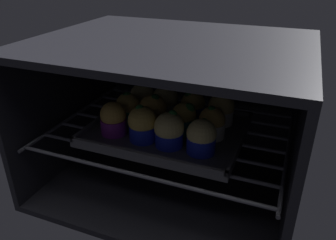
{
  "coord_description": "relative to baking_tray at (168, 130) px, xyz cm",
  "views": [
    {
      "loc": [
        25.74,
        -43.73,
        51.7
      ],
      "look_at": [
        0.0,
        20.45,
        17.35
      ],
      "focal_mm": 35.51,
      "sensor_mm": 36.0,
      "label": 1
    }
  ],
  "objects": [
    {
      "name": "baking_tray",
      "position": [
        0.0,
        0.0,
        0.0
      ],
      "size": [
        34.93,
        27.99,
        2.2
      ],
      "color": "#4C4C51",
      "rests_on": "oven_rack"
    },
    {
      "name": "muffin_row1_col3",
      "position": [
        10.44,
        -0.07,
        3.84
      ],
      "size": [
        5.96,
        5.96,
        7.5
      ],
      "color": "silver",
      "rests_on": "baking_tray"
    },
    {
      "name": "muffin_row0_col3",
      "position": [
        10.18,
        -7.15,
        3.97
      ],
      "size": [
        6.14,
        6.14,
        7.33
      ],
      "color": "#1928B7",
      "rests_on": "baking_tray"
    },
    {
      "name": "muffin_row0_col0",
      "position": [
        -10.54,
        -6.67,
        4.12
      ],
      "size": [
        5.96,
        5.96,
        7.56
      ],
      "color": "#7A238C",
      "rests_on": "baking_tray"
    },
    {
      "name": "oven_cavity",
      "position": [
        0.0,
        5.8,
        2.31
      ],
      "size": [
        59.0,
        47.0,
        37.0
      ],
      "color": "black",
      "rests_on": "ground"
    },
    {
      "name": "muffin_row2_col1",
      "position": [
        -3.59,
        7.12,
        4.06
      ],
      "size": [
        6.43,
        6.43,
        7.6
      ],
      "color": "silver",
      "rests_on": "baking_tray"
    },
    {
      "name": "muffin_row2_col3",
      "position": [
        10.73,
        7.3,
        4.09
      ],
      "size": [
        6.26,
        6.26,
        7.63
      ],
      "color": "silver",
      "rests_on": "baking_tray"
    },
    {
      "name": "muffin_row2_col2",
      "position": [
        3.71,
        7.14,
        3.8
      ],
      "size": [
        5.96,
        5.96,
        7.39
      ],
      "color": "#1928B7",
      "rests_on": "baking_tray"
    },
    {
      "name": "oven_rack",
      "position": [
        0.0,
        1.55,
        -1.09
      ],
      "size": [
        54.8,
        42.0,
        0.8
      ],
      "color": "#51515B",
      "rests_on": "oven_cavity"
    },
    {
      "name": "muffin_row1_col2",
      "position": [
        3.91,
        -0.03,
        3.83
      ],
      "size": [
        5.96,
        5.96,
        7.2
      ],
      "color": "#0C8C84",
      "rests_on": "baking_tray"
    },
    {
      "name": "muffin_row1_col0",
      "position": [
        -10.33,
        -0.02,
        3.97
      ],
      "size": [
        6.03,
        6.03,
        7.54
      ],
      "color": "#0C8C84",
      "rests_on": "baking_tray"
    },
    {
      "name": "muffin_row2_col0",
      "position": [
        -10.02,
        7.18,
        3.92
      ],
      "size": [
        6.31,
        6.31,
        7.49
      ],
      "color": "red",
      "rests_on": "baking_tray"
    },
    {
      "name": "muffin_row1_col1",
      "position": [
        -3.71,
        -0.16,
        4.4
      ],
      "size": [
        6.4,
        6.4,
        8.27
      ],
      "color": "red",
      "rests_on": "baking_tray"
    },
    {
      "name": "muffin_row0_col2",
      "position": [
        3.16,
        -7.16,
        4.11
      ],
      "size": [
        6.44,
        6.44,
        8.01
      ],
      "color": "#1928B7",
      "rests_on": "baking_tray"
    },
    {
      "name": "muffin_row0_col1",
      "position": [
        -3.13,
        -7.02,
        4.32
      ],
      "size": [
        6.29,
        6.29,
        8.23
      ],
      "color": "#1928B7",
      "rests_on": "baking_tray"
    }
  ]
}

